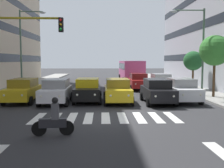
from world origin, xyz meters
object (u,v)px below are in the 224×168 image
object	(u,v)px
car_3	(88,90)
street_tree_2	(193,61)
traffic_light_gantry	(0,47)
car_0	(182,90)
car_5	(23,90)
car_1	(157,91)
car_4	(56,91)
car_row2_1	(138,81)
bus_behind_traffic	(131,69)
car_row2_0	(161,82)
car_2	(118,90)
street_lamp_left	(198,43)
street_lamp_right	(24,42)
street_tree_1	(215,51)
motorcycle_with_rider	(54,120)

from	to	relation	value
car_3	street_tree_2	world-z (taller)	street_tree_2
traffic_light_gantry	car_3	bearing A→B (deg)	-132.10
car_0	car_5	distance (m)	11.63
car_1	car_4	xyz separation A→B (m)	(7.19, -0.26, 0.00)
car_row2_1	bus_behind_traffic	world-z (taller)	bus_behind_traffic
car_row2_0	car_row2_1	xyz separation A→B (m)	(2.09, -1.26, 0.00)
car_3	car_0	bearing A→B (deg)	177.57
bus_behind_traffic	car_4	bearing A→B (deg)	67.53
car_2	street_lamp_left	xyz separation A→B (m)	(-6.73, -2.55, 3.61)
car_0	car_row2_1	distance (m)	8.44
car_5	traffic_light_gantry	world-z (taller)	traffic_light_gantry
street_lamp_right	car_1	bearing A→B (deg)	145.85
car_1	bus_behind_traffic	world-z (taller)	bus_behind_traffic
street_lamp_right	street_tree_2	world-z (taller)	street_lamp_right
car_4	car_row2_1	xyz separation A→B (m)	(-7.06, -8.52, 0.00)
street_lamp_left	street_lamp_right	world-z (taller)	street_lamp_right
car_1	car_2	world-z (taller)	same
traffic_light_gantry	street_tree_2	xyz separation A→B (m)	(-14.81, -12.13, -0.75)
car_row2_1	car_5	bearing A→B (deg)	39.84
car_3	car_row2_0	world-z (taller)	same
car_4	traffic_light_gantry	size ratio (longest dim) A/B	0.81
traffic_light_gantry	street_tree_1	distance (m)	15.75
street_tree_1	car_row2_0	bearing A→B (deg)	-59.87
motorcycle_with_rider	street_lamp_right	bearing A→B (deg)	-70.41
car_5	street_tree_2	size ratio (longest dim) A/B	1.15
car_5	car_4	bearing A→B (deg)	167.50
car_0	motorcycle_with_rider	xyz separation A→B (m)	(7.83, 8.58, -0.24)
car_2	car_4	bearing A→B (deg)	2.07
bus_behind_traffic	traffic_light_gantry	xyz separation A→B (m)	(9.43, 21.67, 1.89)
car_row2_1	traffic_light_gantry	bearing A→B (deg)	54.01
car_1	street_lamp_right	size ratio (longest dim) A/B	0.57
street_tree_2	car_3	bearing A→B (deg)	34.85
car_4	car_row2_0	size ratio (longest dim) A/B	1.00
traffic_light_gantry	street_tree_1	bearing A→B (deg)	-156.67
car_5	street_tree_1	bearing A→B (deg)	-174.52
car_row2_0	car_2	bearing A→B (deg)	56.10
car_4	bus_behind_traffic	distance (m)	18.85
street_lamp_left	street_tree_1	world-z (taller)	street_lamp_left
car_row2_1	street_lamp_right	size ratio (longest dim) A/B	0.57
car_1	car_row2_0	distance (m)	7.77
car_0	car_4	world-z (taller)	same
car_2	traffic_light_gantry	distance (m)	8.46
car_row2_0	street_lamp_left	bearing A→B (deg)	113.28
car_row2_0	bus_behind_traffic	xyz separation A→B (m)	(1.96, -10.14, 0.97)
car_0	car_5	world-z (taller)	same
car_row2_1	street_tree_2	size ratio (longest dim) A/B	1.15
car_0	car_3	size ratio (longest dim) A/B	1.00
car_row2_0	car_row2_1	distance (m)	2.44
bus_behind_traffic	street_lamp_right	xyz separation A→B (m)	(11.51, 9.85, 2.96)
car_row2_1	bus_behind_traffic	size ratio (longest dim) A/B	0.42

